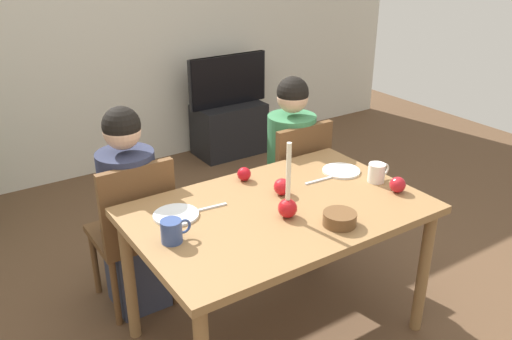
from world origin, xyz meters
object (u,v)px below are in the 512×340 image
Objects in this scene: dining_table at (279,222)px; plate_left at (176,215)px; chair_left at (134,227)px; mug_left at (173,231)px; person_left_child at (131,215)px; bowl_walnuts at (340,219)px; mug_right at (377,173)px; apple_near_candle at (282,187)px; apple_by_left_plate at (398,185)px; tv_stand at (229,129)px; candle_centerpiece at (288,203)px; plate_right at (341,171)px; apple_by_right_mug at (244,174)px; tv at (228,80)px; chair_right at (293,180)px; person_right_child at (291,170)px.

plate_left is (-0.45, 0.19, 0.09)m from dining_table.
mug_left is (-0.05, -0.61, 0.29)m from chair_left.
person_left_child reaches higher than bowl_walnuts.
mug_right is 0.53m from apple_near_candle.
person_left_child reaches higher than apple_by_left_plate.
candle_centerpiece is at bearing -114.84° from tv_stand.
bowl_walnuts is at bearing -65.49° from dining_table.
plate_right is 0.58m from bowl_walnuts.
apple_by_left_plate is (0.50, -0.30, -0.00)m from apple_near_candle.
tv is at bearing 61.42° from apple_by_right_mug.
plate_left is at bearing -82.16° from person_left_child.
plate_left is 2.62× the size of apple_by_left_plate.
apple_near_candle reaches higher than apple_by_right_mug.
person_right_child is (-0.00, 0.03, 0.06)m from chair_right.
tv reaches higher than tv_stand.
dining_table is 0.81m from chair_left.
plate_left is (-1.54, -2.11, 0.52)m from tv_stand.
dining_table is at bearing 76.52° from candle_centerpiece.
apple_near_candle is (0.54, -0.09, 0.04)m from plate_left.
person_right_child is at bearing 93.44° from mug_right.
chair_left is 0.65m from apple_by_right_mug.
apple_by_right_mug is at bearing 31.18° from mug_left.
tv_stand is 2.46m from mug_right.
plate_left is 0.97m from plate_right.
mug_right is 0.52m from bowl_walnuts.
person_right_child reaches higher than tv.
apple_by_right_mug is at bearing 105.98° from apple_near_candle.
dining_table is 1.77× the size of tv.
chair_right is at bearing 47.59° from dining_table.
plate_right is 0.21m from mug_right.
chair_left is at bearing -133.33° from tv.
bowl_walnuts is at bearing -55.27° from person_left_child.
tv_stand is 8.73× the size of apple_by_right_mug.
apple_by_right_mug is (-0.57, 0.54, -0.00)m from apple_by_left_plate.
tv_stand is at bearing 61.41° from apple_by_right_mug.
person_left_child is 5.70× the size of plate_right.
person_right_child reaches higher than tv_stand.
person_right_child is at bearing 49.07° from dining_table.
tv is (0.53, 1.66, 0.14)m from person_right_child.
tv_stand is 0.47m from tv.
tv_stand is at bearing 65.16° from candle_centerpiece.
mug_left is 1.70× the size of apple_by_left_plate.
plate_right is 2.80× the size of apple_by_right_mug.
apple_by_right_mug is at bearing 18.03° from plate_left.
apple_near_candle is at bearing 95.60° from bowl_walnuts.
plate_right is (1.03, -0.46, 0.24)m from chair_left.
person_right_child is 5.70× the size of plate_right.
bowl_walnuts is at bearing -80.30° from apple_by_right_mug.
plate_left is at bearing 167.01° from mug_right.
plate_right is (1.03, -0.50, 0.19)m from person_left_child.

